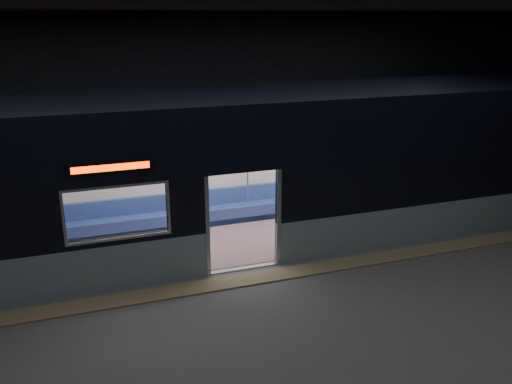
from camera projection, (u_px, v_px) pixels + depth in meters
station_floor at (261, 293)px, 10.09m from camera, size 24.00×14.00×0.01m
station_envelope at (262, 95)px, 8.94m from camera, size 24.00×14.00×5.00m
tactile_strip at (252, 279)px, 10.58m from camera, size 22.80×0.50×0.03m
metro_car at (222, 163)px, 11.79m from camera, size 18.00×3.04×3.35m
passenger at (343, 179)px, 14.11m from camera, size 0.47×0.78×1.48m
handbag at (346, 187)px, 13.92m from camera, size 0.42×0.39×0.17m
transit_map at (310, 155)px, 13.93m from camera, size 1.06×0.03×0.69m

